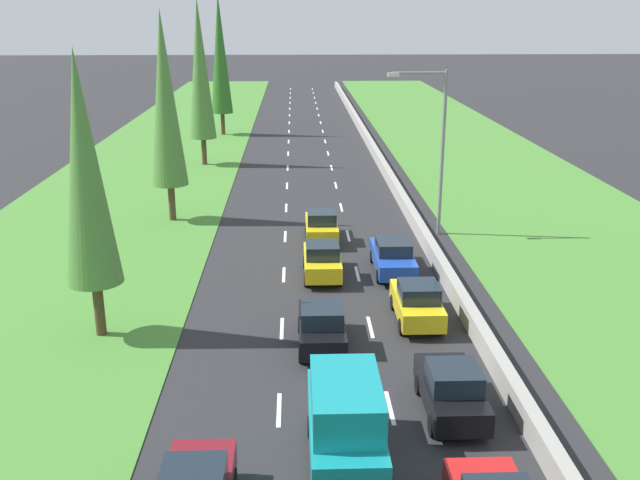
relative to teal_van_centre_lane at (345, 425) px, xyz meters
The scene contains 17 objects.
ground_plane 42.13m from the teal_van_centre_lane, 90.14° to the left, with size 300.00×300.00×0.00m, color #28282B.
grass_verge_left 44.02m from the teal_van_centre_lane, 106.85° to the left, with size 14.00×140.00×0.04m, color #478433.
grass_verge_right 44.48m from the teal_van_centre_lane, 71.30° to the left, with size 14.00×140.00×0.04m, color #478433.
median_barrier 42.49m from the teal_van_centre_lane, 82.42° to the left, with size 0.44×120.00×0.85m, color #9E9B93.
lane_markings 42.13m from the teal_van_centre_lane, 90.14° to the left, with size 3.64×116.00×0.01m.
teal_van_centre_lane is the anchor object (origin of this frame).
black_hatchback_right_lane 4.44m from the teal_van_centre_lane, 37.91° to the left, with size 1.74×3.90×1.72m.
yellow_hatchback_right_lane 10.23m from the teal_van_centre_lane, 69.61° to the left, with size 1.74×3.90×1.72m.
black_hatchback_centre_lane 7.48m from the teal_van_centre_lane, 92.63° to the left, with size 1.74×3.90×1.72m.
yellow_hatchback_centre_lane 14.78m from the teal_van_centre_lane, 90.15° to the left, with size 1.74×3.90×1.72m.
blue_sedan_right_lane 15.65m from the teal_van_centre_lane, 77.67° to the left, with size 1.82×4.50×1.64m.
yellow_hatchback_centre_lane_fifth 20.28m from the teal_van_centre_lane, 89.62° to the left, with size 1.74×3.90×1.72m.
poplar_tree_second 13.43m from the teal_van_centre_lane, 135.02° to the left, with size 2.07×2.07×10.82m.
poplar_tree_third 26.67m from the teal_van_centre_lane, 109.26° to the left, with size 2.10×2.10×12.11m.
poplar_tree_fourth 42.02m from the teal_van_centre_lane, 101.94° to the left, with size 2.13×2.13×13.02m.
poplar_tree_fifth 56.41m from the teal_van_centre_lane, 98.69° to the left, with size 2.14×2.14×13.61m.
street_light_mast 22.57m from the teal_van_centre_lane, 73.33° to the left, with size 3.20×0.28×9.00m.
Camera 1 is at (-1.16, 1.39, 11.94)m, focal length 39.93 mm.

